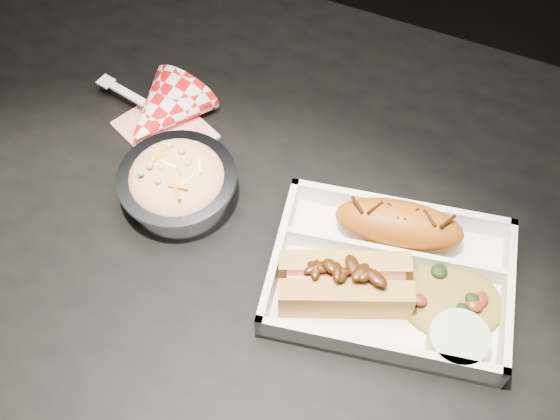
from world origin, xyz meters
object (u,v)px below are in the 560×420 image
object	(u,v)px
napkin_fork	(160,114)
hotdog	(345,283)
fried_pastry	(399,225)
foil_coleslaw_cup	(178,182)
dining_table	(267,274)
food_tray	(389,279)

from	to	relation	value
napkin_fork	hotdog	bearing A→B (deg)	-13.47
fried_pastry	foil_coleslaw_cup	bearing A→B (deg)	-170.05
dining_table	napkin_fork	bearing A→B (deg)	152.08
foil_coleslaw_cup	napkin_fork	size ratio (longest dim) A/B	0.76
dining_table	foil_coleslaw_cup	xyz separation A→B (m)	(-0.11, 0.01, 0.12)
food_tray	fried_pastry	distance (m)	0.06
fried_pastry	foil_coleslaw_cup	xyz separation A→B (m)	(-0.25, -0.04, -0.00)
food_tray	fried_pastry	size ratio (longest dim) A/B	1.99
fried_pastry	foil_coleslaw_cup	world-z (taller)	foil_coleslaw_cup
food_tray	hotdog	size ratio (longest dim) A/B	1.88
dining_table	hotdog	distance (m)	0.17
dining_table	foil_coleslaw_cup	distance (m)	0.17
fried_pastry	foil_coleslaw_cup	size ratio (longest dim) A/B	1.04
dining_table	food_tray	bearing A→B (deg)	-0.81
hotdog	foil_coleslaw_cup	bearing A→B (deg)	145.69
dining_table	fried_pastry	world-z (taller)	fried_pastry
fried_pastry	dining_table	bearing A→B (deg)	-158.99
food_tray	hotdog	bearing A→B (deg)	-149.23
foil_coleslaw_cup	food_tray	bearing A→B (deg)	-2.35
dining_table	napkin_fork	distance (m)	0.24
napkin_fork	foil_coleslaw_cup	bearing A→B (deg)	-39.07
food_tray	hotdog	distance (m)	0.06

